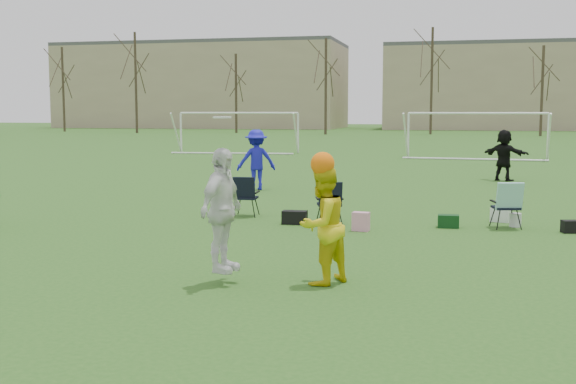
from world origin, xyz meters
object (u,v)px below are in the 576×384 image
(fielder_black, at_px, (504,155))
(goal_mid, at_px, (477,122))
(goal_left, at_px, (239,121))
(fielder_blue, at_px, (256,160))
(center_contest, at_px, (276,217))

(fielder_black, height_order, goal_mid, goal_mid)
(fielder_black, xyz_separation_m, goal_left, (-14.73, 14.98, 0.99))
(fielder_blue, bearing_deg, center_contest, 81.05)
(center_contest, relative_size, goal_left, 0.33)
(fielder_blue, xyz_separation_m, fielder_black, (7.92, 4.98, -0.03))
(center_contest, distance_m, goal_left, 33.85)
(goal_left, relative_size, goal_mid, 1.00)
(fielder_blue, distance_m, fielder_black, 9.36)
(fielder_blue, height_order, goal_left, goal_left)
(center_contest, bearing_deg, fielder_black, 76.43)
(center_contest, height_order, goal_left, goal_left)
(fielder_black, relative_size, goal_left, 0.25)
(goal_left, bearing_deg, goal_mid, -13.13)
(goal_mid, bearing_deg, fielder_black, -82.77)
(fielder_blue, relative_size, fielder_black, 1.04)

